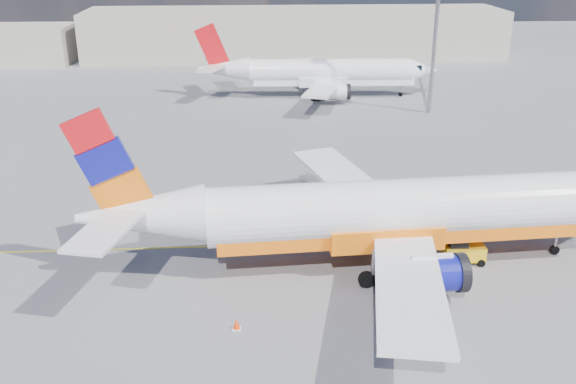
{
  "coord_description": "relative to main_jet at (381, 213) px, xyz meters",
  "views": [
    {
      "loc": [
        -3.1,
        -36.24,
        19.7
      ],
      "look_at": [
        -0.61,
        3.91,
        3.5
      ],
      "focal_mm": 40.0,
      "sensor_mm": 36.0,
      "label": 1
    }
  ],
  "objects": [
    {
      "name": "ground",
      "position": [
        -4.93,
        0.27,
        -3.65
      ],
      "size": [
        240.0,
        240.0,
        0.0
      ],
      "primitive_type": "plane",
      "color": "slate",
      "rests_on": "ground"
    },
    {
      "name": "taxi_line",
      "position": [
        -4.93,
        3.27,
        -3.65
      ],
      "size": [
        70.0,
        0.15,
        0.01
      ],
      "primitive_type": "cube",
      "color": "yellow",
      "rests_on": "ground"
    },
    {
      "name": "terminal_main",
      "position": [
        0.07,
        75.27,
        0.35
      ],
      "size": [
        70.0,
        14.0,
        8.0
      ],
      "primitive_type": "cube",
      "color": "#A8A090",
      "rests_on": "ground"
    },
    {
      "name": "main_jet",
      "position": [
        0.0,
        0.0,
        0.0
      ],
      "size": [
        36.15,
        28.54,
        10.96
      ],
      "rotation": [
        0.0,
        0.0,
        0.06
      ],
      "color": "white",
      "rests_on": "ground"
    },
    {
      "name": "second_jet",
      "position": [
        1.45,
        45.79,
        -0.5
      ],
      "size": [
        31.23,
        24.69,
        9.47
      ],
      "rotation": [
        0.0,
        0.0,
        -0.04
      ],
      "color": "white",
      "rests_on": "ground"
    },
    {
      "name": "gse_tug",
      "position": [
        5.47,
        0.08,
        -2.79
      ],
      "size": [
        2.6,
        1.65,
        1.82
      ],
      "rotation": [
        0.0,
        0.0,
        -0.03
      ],
      "color": "black",
      "rests_on": "ground"
    },
    {
      "name": "traffic_cone",
      "position": [
        -8.97,
        -6.66,
        -3.34
      ],
      "size": [
        0.46,
        0.46,
        0.64
      ],
      "color": "white",
      "rests_on": "ground"
    }
  ]
}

